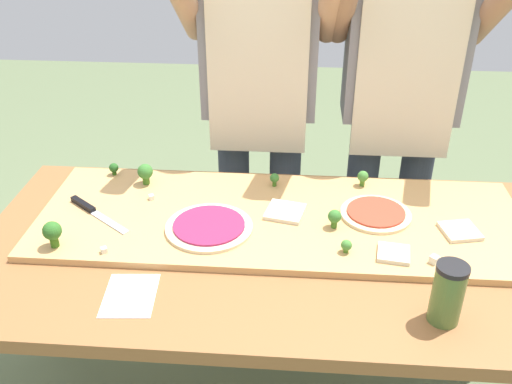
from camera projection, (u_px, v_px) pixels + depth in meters
prep_table at (283, 271)px, 1.65m from camera, size 1.74×0.84×0.76m
cutting_board at (280, 219)px, 1.70m from camera, size 1.44×0.52×0.02m
chefs_knife at (91, 210)px, 1.71m from camera, size 0.23×0.18×0.02m
pizza_whole_beet_magenta at (209, 227)px, 1.63m from camera, size 0.25×0.25×0.02m
pizza_whole_tomato_red at (376, 213)px, 1.69m from camera, size 0.21×0.21×0.02m
pizza_slice_far_right at (286, 212)px, 1.70m from camera, size 0.13×0.13×0.01m
pizza_slice_far_left at (460, 231)px, 1.61m from camera, size 0.12×0.12×0.01m
pizza_slice_near_right at (394, 254)px, 1.52m from camera, size 0.10×0.10×0.01m
broccoli_floret_front_mid at (145, 172)px, 1.84m from camera, size 0.05×0.05×0.07m
broccoli_floret_back_mid at (52, 232)px, 1.54m from camera, size 0.05×0.05×0.08m
broccoli_floret_back_right at (275, 178)px, 1.84m from camera, size 0.03×0.03×0.04m
broccoli_floret_front_right at (114, 168)px, 1.90m from camera, size 0.03×0.03×0.04m
broccoli_floret_back_left at (346, 245)px, 1.52m from camera, size 0.03×0.03×0.04m
broccoli_floret_front_left at (335, 217)px, 1.62m from camera, size 0.04×0.04×0.06m
broccoli_floret_center_right at (363, 177)px, 1.84m from camera, size 0.04×0.04×0.05m
cheese_crumble_a at (434, 259)px, 1.49m from camera, size 0.03×0.03×0.02m
cheese_crumble_b at (104, 250)px, 1.53m from camera, size 0.02×0.02×0.02m
cheese_crumble_c at (151, 197)px, 1.77m from camera, size 0.02×0.02×0.02m
sauce_jar at (448, 294)px, 1.30m from camera, size 0.07×0.07×0.16m
recipe_note at (130, 295)px, 1.41m from camera, size 0.14×0.17×0.00m
cook_left at (259, 86)px, 2.03m from camera, size 0.54×0.39×1.67m
cook_right at (401, 90)px, 1.99m from camera, size 0.54×0.39×1.67m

